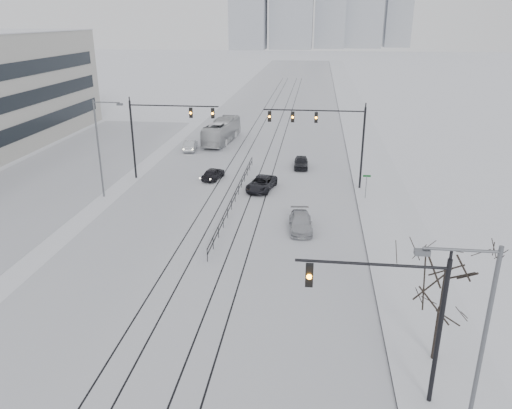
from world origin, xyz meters
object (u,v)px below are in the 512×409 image
(bare_tree, at_px, (445,280))
(traffic_mast_near, at_px, (401,311))
(sedan_sb_inner, at_px, (213,174))
(sedan_nb_far, at_px, (301,162))
(box_truck, at_px, (222,131))
(sedan_nb_right, at_px, (301,223))
(sedan_sb_outer, at_px, (190,146))
(sedan_nb_front, at_px, (261,184))

(bare_tree, bearing_deg, traffic_mast_near, -128.76)
(traffic_mast_near, xyz_separation_m, sedan_sb_inner, (-14.13, 30.44, -3.95))
(sedan_nb_far, bearing_deg, box_truck, 133.33)
(traffic_mast_near, bearing_deg, sedan_sb_inner, 114.90)
(traffic_mast_near, bearing_deg, sedan_nb_far, 98.37)
(traffic_mast_near, height_order, sedan_nb_far, traffic_mast_near)
(bare_tree, xyz_separation_m, box_truck, (-18.67, 43.72, -3.01))
(traffic_mast_near, bearing_deg, bare_tree, 51.24)
(box_truck, bearing_deg, sedan_sb_inner, 103.37)
(sedan_nb_right, relative_size, box_truck, 0.41)
(traffic_mast_near, distance_m, sedan_nb_right, 19.29)
(traffic_mast_near, bearing_deg, box_truck, 109.19)
(traffic_mast_near, relative_size, sedan_sb_outer, 1.76)
(sedan_sb_inner, bearing_deg, sedan_nb_front, 163.53)
(sedan_sb_outer, relative_size, sedan_nb_far, 1.05)
(sedan_sb_outer, distance_m, sedan_nb_far, 15.40)
(bare_tree, relative_size, sedan_sb_inner, 1.70)
(traffic_mast_near, xyz_separation_m, sedan_nb_right, (-4.65, 18.30, -3.94))
(sedan_sb_outer, distance_m, sedan_nb_front, 17.67)
(sedan_sb_outer, bearing_deg, bare_tree, 113.24)
(sedan_nb_front, xyz_separation_m, sedan_nb_right, (4.14, -9.34, -0.02))
(sedan_nb_right, distance_m, box_truck, 30.72)
(bare_tree, height_order, sedan_nb_far, bare_tree)
(bare_tree, height_order, sedan_sb_inner, bare_tree)
(traffic_mast_near, bearing_deg, sedan_nb_front, 107.64)
(sedan_nb_front, distance_m, box_truck, 20.51)
(traffic_mast_near, height_order, sedan_nb_front, traffic_mast_near)
(sedan_sb_inner, bearing_deg, sedan_nb_far, -138.32)
(box_truck, bearing_deg, sedan_nb_right, 118.14)
(sedan_sb_outer, height_order, sedan_nb_front, sedan_sb_outer)
(sedan_nb_front, relative_size, sedan_nb_right, 1.07)
(sedan_nb_far, height_order, box_truck, box_truck)
(sedan_nb_far, bearing_deg, sedan_nb_front, -115.37)
(sedan_nb_far, bearing_deg, sedan_sb_outer, 155.01)
(traffic_mast_near, bearing_deg, sedan_sb_outer, 114.87)
(sedan_sb_inner, bearing_deg, sedan_nb_right, 139.18)
(sedan_sb_inner, distance_m, sedan_nb_right, 15.40)
(sedan_nb_far, bearing_deg, sedan_sb_inner, -151.06)
(sedan_sb_inner, bearing_deg, bare_tree, 132.26)
(traffic_mast_near, relative_size, box_truck, 0.66)
(sedan_sb_outer, bearing_deg, sedan_nb_right, 116.00)
(sedan_sb_outer, relative_size, sedan_nb_front, 0.86)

